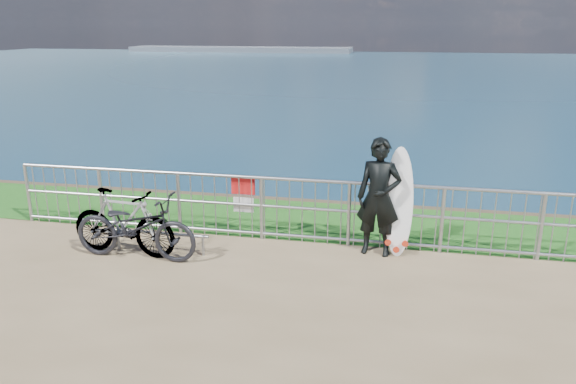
% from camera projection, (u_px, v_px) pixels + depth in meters
% --- Properties ---
extents(grass_strip, '(120.00, 120.00, 0.00)m').
position_uv_depth(grass_strip, '(301.00, 219.00, 10.70)').
color(grass_strip, '#185116').
rests_on(grass_strip, ground).
extents(seascape, '(260.00, 260.00, 5.00)m').
position_uv_depth(seascape, '(241.00, 52.00, 156.12)').
color(seascape, brown).
rests_on(seascape, ground).
extents(railing, '(10.06, 0.10, 1.13)m').
position_uv_depth(railing, '(290.00, 209.00, 9.50)').
color(railing, '#989BA0').
rests_on(railing, ground).
extents(surfer, '(0.75, 0.54, 1.90)m').
position_uv_depth(surfer, '(379.00, 197.00, 8.88)').
color(surfer, black).
rests_on(surfer, ground).
extents(surfboard, '(0.49, 0.45, 1.75)m').
position_uv_depth(surfboard, '(399.00, 206.00, 8.93)').
color(surfboard, silver).
rests_on(surfboard, ground).
extents(bicycle_near, '(2.02, 0.71, 1.06)m').
position_uv_depth(bicycle_near, '(135.00, 227.00, 8.81)').
color(bicycle_near, black).
rests_on(bicycle_near, ground).
extents(bicycle_far, '(1.86, 0.68, 1.10)m').
position_uv_depth(bicycle_far, '(123.00, 222.00, 8.95)').
color(bicycle_far, black).
rests_on(bicycle_far, ground).
extents(bike_rack, '(1.68, 0.05, 0.35)m').
position_uv_depth(bike_rack, '(160.00, 235.00, 9.12)').
color(bike_rack, '#989BA0').
rests_on(bike_rack, ground).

